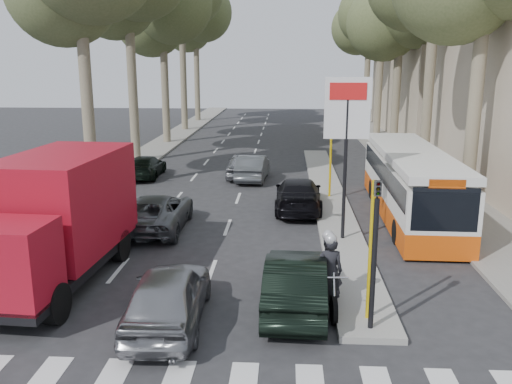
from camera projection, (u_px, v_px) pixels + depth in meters
The scene contains 23 objects.
ground at pixel (235, 302), 14.05m from camera, with size 120.00×120.00×0.00m, color #28282B.
sidewalk_right at pixel (391, 150), 37.83m from camera, with size 3.20×70.00×0.12m, color gray.
median_left at pixel (166, 142), 41.65m from camera, with size 2.40×64.00×0.12m, color gray.
traffic_island at pixel (329, 198), 24.53m from camera, with size 1.50×26.00×0.16m, color gray.
building_far at pixel (462, 38), 44.33m from camera, with size 11.00×20.00×16.00m, color #B7A88E.
billboard at pixel (346, 136), 17.85m from camera, with size 1.50×12.10×5.60m.
traffic_light_island at pixel (376, 230), 11.83m from camera, with size 0.16×0.41×3.60m.
tree_l_c at pixel (164, 6), 39.42m from camera, with size 7.40×7.20×13.71m.
tree_l_e at pixel (197, 15), 54.80m from camera, with size 7.40×7.20×14.49m.
tree_r_c at pixel (403, 7), 36.63m from camera, with size 7.40×7.20×13.32m.
tree_r_e at pixel (371, 16), 51.99m from camera, with size 7.40×7.20×14.10m.
silver_hatchback at pixel (168, 295), 12.74m from camera, with size 1.71×4.25×1.45m, color gray.
dark_hatchback at pixel (296, 281), 13.59m from camera, with size 1.50×4.29×1.41m, color black.
queue_car_a at pixel (157, 212), 20.05m from camera, with size 2.18×4.73×1.31m, color #53575C.
queue_car_b at pixel (298, 194), 22.62m from camera, with size 1.90×4.68×1.36m, color black.
queue_car_c at pixel (242, 165), 29.18m from camera, with size 1.55×3.86×1.32m, color #9A9CA2.
queue_car_d at pixel (253, 167), 28.48m from camera, with size 1.41×4.03×1.33m, color #53585C.
queue_car_e at pixel (146, 166), 29.20m from camera, with size 1.63×4.01×1.16m, color black.
red_truck at pixel (55, 217), 14.97m from camera, with size 2.92×6.81×3.56m.
city_bus at pixel (410, 182), 21.42m from camera, with size 2.50×10.48×2.75m.
motorcycle at pixel (328, 271), 13.72m from camera, with size 0.86×2.34×1.99m.
pedestrian_near at pixel (474, 220), 18.15m from camera, with size 0.93×0.45×1.58m, color #352E45.
pedestrian_far at pixel (436, 175), 24.70m from camera, with size 1.19×0.53×1.84m, color brown.
Camera 1 is at (1.28, -12.94, 6.07)m, focal length 38.00 mm.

